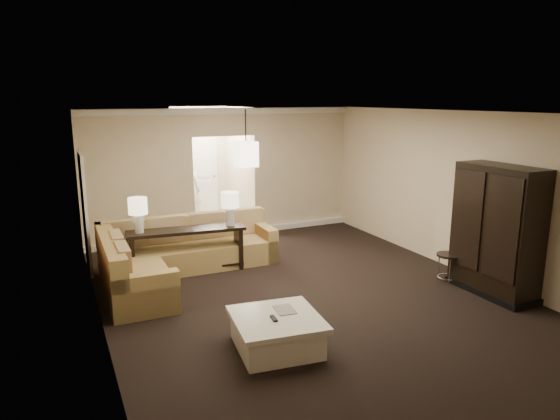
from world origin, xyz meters
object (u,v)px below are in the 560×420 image
coffee_table (277,332)px  armoire (496,233)px  sectional_sofa (174,256)px  console_table (187,246)px  drink_table (448,262)px  person (189,188)px

coffee_table → armoire: bearing=3.2°
sectional_sofa → console_table: bearing=26.3°
sectional_sofa → drink_table: bearing=-27.7°
coffee_table → drink_table: 3.63m
sectional_sofa → console_table: 0.32m
console_table → armoire: bearing=-29.8°
sectional_sofa → console_table: size_ratio=1.50×
console_table → coffee_table: bearing=-78.9°
sectional_sofa → console_table: sectional_sofa is taller
coffee_table → person: bearing=84.2°
console_table → drink_table: console_table is taller
console_table → armoire: 5.08m
coffee_table → drink_table: drink_table is taller
console_table → person: (0.95, 3.43, 0.41)m
console_table → armoire: armoire is taller
armoire → person: size_ratio=1.15×
coffee_table → armoire: 3.89m
sectional_sofa → armoire: armoire is taller
console_table → person: 3.59m
armoire → coffee_table: bearing=-176.8°
armoire → person: (-3.14, 6.40, -0.09)m
person → coffee_table: bearing=91.7°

